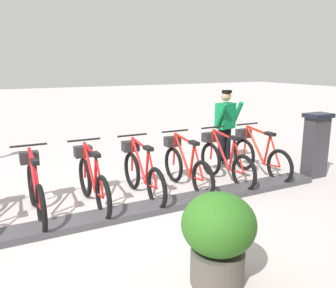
# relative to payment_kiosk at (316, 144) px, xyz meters

# --- Properties ---
(ground_plane) EXTENTS (60.00, 60.00, 0.00)m
(ground_plane) POSITION_rel_payment_kiosk_xyz_m (-0.05, 4.58, -0.67)
(ground_plane) COLOR beige
(dock_rail_base) EXTENTS (0.44, 8.47, 0.10)m
(dock_rail_base) POSITION_rel_payment_kiosk_xyz_m (-0.05, 4.58, -0.62)
(dock_rail_base) COLOR #47474C
(dock_rail_base) RESTS_ON ground
(payment_kiosk) EXTENTS (0.36, 0.52, 1.28)m
(payment_kiosk) POSITION_rel_payment_kiosk_xyz_m (0.00, 0.00, 0.00)
(payment_kiosk) COLOR #38383D
(payment_kiosk) RESTS_ON ground
(bike_docked_0) EXTENTS (1.72, 0.54, 1.02)m
(bike_docked_0) POSITION_rel_payment_kiosk_xyz_m (0.57, 0.94, -0.24)
(bike_docked_0) COLOR black
(bike_docked_0) RESTS_ON ground
(bike_docked_1) EXTENTS (1.72, 0.54, 1.02)m
(bike_docked_1) POSITION_rel_payment_kiosk_xyz_m (0.57, 1.80, -0.24)
(bike_docked_1) COLOR black
(bike_docked_1) RESTS_ON ground
(bike_docked_2) EXTENTS (1.72, 0.54, 1.02)m
(bike_docked_2) POSITION_rel_payment_kiosk_xyz_m (0.57, 2.65, -0.24)
(bike_docked_2) COLOR black
(bike_docked_2) RESTS_ON ground
(bike_docked_3) EXTENTS (1.72, 0.54, 1.02)m
(bike_docked_3) POSITION_rel_payment_kiosk_xyz_m (0.57, 3.50, -0.24)
(bike_docked_3) COLOR black
(bike_docked_3) RESTS_ON ground
(bike_docked_4) EXTENTS (1.72, 0.54, 1.02)m
(bike_docked_4) POSITION_rel_payment_kiosk_xyz_m (0.57, 4.35, -0.24)
(bike_docked_4) COLOR black
(bike_docked_4) RESTS_ON ground
(bike_docked_5) EXTENTS (1.72, 0.54, 1.02)m
(bike_docked_5) POSITION_rel_payment_kiosk_xyz_m (0.57, 5.21, -0.24)
(bike_docked_5) COLOR black
(bike_docked_5) RESTS_ON ground
(worker_near_rack) EXTENTS (0.50, 0.67, 1.66)m
(worker_near_rack) POSITION_rel_payment_kiosk_xyz_m (1.57, 1.04, 0.24)
(worker_near_rack) COLOR white
(worker_near_rack) RESTS_ON ground
(planter_bush) EXTENTS (0.76, 0.76, 0.97)m
(planter_bush) POSITION_rel_payment_kiosk_xyz_m (-2.04, 3.78, -0.12)
(planter_bush) COLOR #59544C
(planter_bush) RESTS_ON ground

